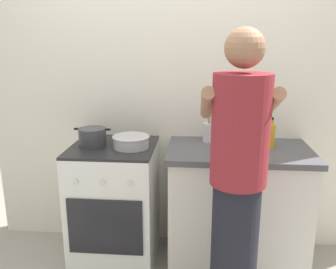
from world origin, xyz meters
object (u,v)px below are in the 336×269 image
mixing_bowl (131,141)px  oil_bottle (270,135)px  pot (93,137)px  utensil_crock (210,130)px  stove_range (115,203)px  person (237,190)px  spice_bottle (248,144)px

mixing_bowl → oil_bottle: 0.98m
pot → oil_bottle: bearing=2.8°
utensil_crock → oil_bottle: bearing=-16.8°
stove_range → utensil_crock: (0.69, 0.17, 0.54)m
person → stove_range: bearing=143.2°
pot → spice_bottle: size_ratio=3.20×
mixing_bowl → oil_bottle: (0.97, 0.08, 0.04)m
pot → mixing_bowl: (0.28, -0.02, -0.02)m
oil_bottle → spice_bottle: bearing=-157.5°
utensil_crock → pot: bearing=-167.2°
pot → person: bearing=-31.9°
spice_bottle → pot: bearing=179.8°
utensil_crock → oil_bottle: 0.44m
spice_bottle → mixing_bowl: bearing=-179.1°
stove_range → person: size_ratio=0.53×
stove_range → spice_bottle: size_ratio=11.08×
mixing_bowl → utensil_crock: utensil_crock is taller
utensil_crock → spice_bottle: size_ratio=4.07×
mixing_bowl → spice_bottle: mixing_bowl is taller
mixing_bowl → utensil_crock: (0.55, 0.21, 0.04)m
person → pot: bearing=148.1°
utensil_crock → person: (0.13, -0.79, -0.13)m
pot → spice_bottle: pot is taller
mixing_bowl → person: person is taller
stove_range → mixing_bowl: (0.14, -0.03, 0.50)m
spice_bottle → person: bearing=-102.1°
spice_bottle → person: size_ratio=0.05×
pot → utensil_crock: utensil_crock is taller
mixing_bowl → spice_bottle: size_ratio=3.25×
utensil_crock → spice_bottle: (0.26, -0.19, -0.05)m
spice_bottle → person: (-0.13, -0.60, -0.08)m
utensil_crock → spice_bottle: bearing=-36.7°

